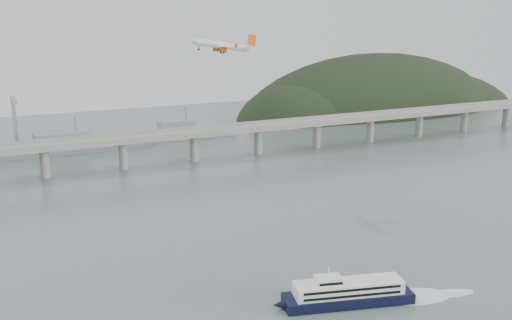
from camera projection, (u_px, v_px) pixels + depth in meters
ground at (315, 278)px, 239.15m from camera, size 900.00×900.00×0.00m
bridge at (164, 139)px, 409.81m from camera, size 800.00×22.00×23.90m
headland at (384, 126)px, 652.67m from camera, size 365.00×155.00×156.00m
ferry at (348, 293)px, 217.47m from camera, size 77.31×27.93×14.81m
airliner at (223, 46)px, 282.50m from camera, size 33.66×30.66×9.14m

